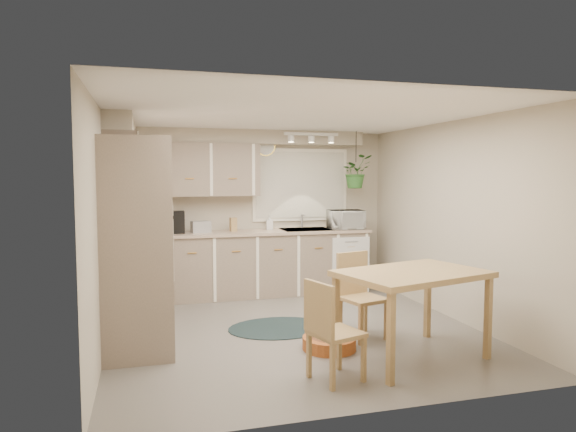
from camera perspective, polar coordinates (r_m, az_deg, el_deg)
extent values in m
plane|color=#5E5853|center=(5.93, 0.68, -12.54)|extent=(4.20, 4.20, 0.00)
plane|color=white|center=(5.71, 0.71, 11.14)|extent=(4.20, 4.20, 0.00)
cube|color=#B3A894|center=(7.73, -3.63, 0.49)|extent=(4.00, 0.04, 2.40)
cube|color=#B3A894|center=(3.74, 9.68, -3.85)|extent=(4.00, 0.04, 2.40)
cube|color=#B3A894|center=(5.49, -19.78, -1.40)|extent=(0.04, 4.20, 2.40)
cube|color=#B3A894|center=(6.54, 17.78, -0.45)|extent=(0.04, 4.20, 2.40)
cube|color=gray|center=(6.46, -16.34, -7.20)|extent=(0.60, 1.85, 0.90)
cube|color=gray|center=(7.49, -4.63, -5.43)|extent=(3.60, 0.60, 0.90)
cube|color=tan|center=(6.38, -16.34, -3.06)|extent=(0.64, 1.89, 0.04)
cube|color=tan|center=(7.42, -4.64, -1.86)|extent=(3.64, 0.64, 0.04)
cube|color=gray|center=(5.12, -16.42, -3.42)|extent=(0.65, 0.65, 2.10)
cube|color=silver|center=(5.13, -12.84, -3.34)|extent=(0.02, 0.56, 0.58)
cube|color=gray|center=(6.46, -17.71, 5.05)|extent=(0.35, 2.00, 0.75)
cube|color=gray|center=(7.40, -11.00, 5.08)|extent=(2.00, 0.35, 0.75)
cube|color=#B3A894|center=(6.48, -18.03, 9.24)|extent=(0.30, 2.00, 0.20)
cube|color=#B3A894|center=(7.55, -4.94, 8.74)|extent=(3.60, 0.30, 0.20)
cube|color=silver|center=(5.81, -16.34, -3.55)|extent=(0.52, 0.58, 0.02)
cube|color=silver|center=(5.76, -16.64, 0.94)|extent=(0.40, 0.60, 0.14)
cube|color=white|center=(7.86, 1.41, 3.48)|extent=(1.40, 0.02, 1.00)
cube|color=white|center=(7.87, 1.39, 3.48)|extent=(1.50, 0.02, 1.10)
cube|color=#ACAEB4|center=(7.65, 1.99, -1.81)|extent=(0.70, 0.48, 0.10)
cube|color=silver|center=(7.63, 7.01, -5.46)|extent=(0.58, 0.02, 0.83)
cube|color=silver|center=(7.38, 2.61, 9.08)|extent=(0.80, 0.04, 0.04)
cylinder|color=#E0BD4F|center=(7.73, -2.52, 7.76)|extent=(0.30, 0.03, 0.30)
cube|color=tan|center=(5.10, 13.57, -10.61)|extent=(1.52, 1.21, 0.84)
cube|color=tan|center=(4.47, 5.38, -12.51)|extent=(0.51, 0.51, 0.86)
cube|color=tan|center=(5.59, 8.36, -8.82)|extent=(0.53, 0.53, 0.91)
ellipsoid|color=black|center=(6.00, -1.02, -12.31)|extent=(1.19, 0.91, 0.01)
cylinder|color=#AE5522|center=(5.32, 4.61, -13.90)|extent=(0.67, 0.67, 0.12)
imported|color=silver|center=(7.73, 6.44, -0.17)|extent=(0.53, 0.32, 0.35)
imported|color=silver|center=(7.64, -2.08, -1.14)|extent=(0.12, 0.22, 0.10)
imported|color=#2D6227|center=(7.76, 7.54, 4.50)|extent=(0.51, 0.55, 0.39)
cube|color=black|center=(7.29, -12.11, -0.67)|extent=(0.18, 0.22, 0.31)
cube|color=#ACAEB4|center=(7.34, -9.66, -1.19)|extent=(0.29, 0.20, 0.16)
cube|color=tan|center=(7.43, -6.10, -0.94)|extent=(0.10, 0.10, 0.20)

